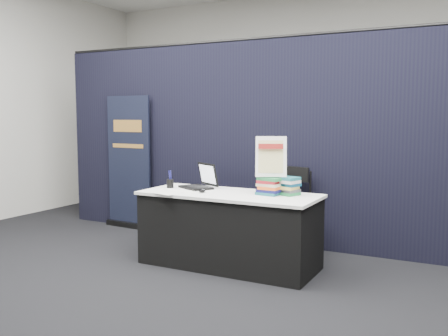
% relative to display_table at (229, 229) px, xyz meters
% --- Properties ---
extents(floor, '(8.00, 8.00, 0.00)m').
position_rel_display_table_xyz_m(floor, '(0.00, -0.55, -0.38)').
color(floor, black).
rests_on(floor, ground).
extents(wall_back, '(8.00, 0.02, 3.50)m').
position_rel_display_table_xyz_m(wall_back, '(0.00, 3.45, 1.37)').
color(wall_back, silver).
rests_on(wall_back, floor).
extents(drape_partition, '(6.00, 0.08, 2.40)m').
position_rel_display_table_xyz_m(drape_partition, '(0.00, 1.05, 0.82)').
color(drape_partition, black).
rests_on(drape_partition, floor).
extents(display_table, '(1.80, 0.75, 0.75)m').
position_rel_display_table_xyz_m(display_table, '(0.00, 0.00, 0.00)').
color(display_table, black).
rests_on(display_table, floor).
extents(laptop, '(0.43, 0.43, 0.27)m').
position_rel_display_table_xyz_m(laptop, '(-0.46, 0.16, 0.44)').
color(laptop, black).
rests_on(laptop, display_table).
extents(mouse, '(0.10, 0.12, 0.03)m').
position_rel_display_table_xyz_m(mouse, '(-0.26, -0.09, 0.39)').
color(mouse, black).
rests_on(mouse, display_table).
extents(brochure_left, '(0.31, 0.24, 0.00)m').
position_rel_display_table_xyz_m(brochure_left, '(-0.60, -0.17, 0.38)').
color(brochure_left, white).
rests_on(brochure_left, display_table).
extents(brochure_mid, '(0.38, 0.31, 0.00)m').
position_rel_display_table_xyz_m(brochure_mid, '(-0.57, -0.27, 0.38)').
color(brochure_mid, white).
rests_on(brochure_mid, display_table).
extents(brochure_right, '(0.39, 0.35, 0.00)m').
position_rel_display_table_xyz_m(brochure_right, '(-0.48, -0.19, 0.38)').
color(brochure_right, white).
rests_on(brochure_right, display_table).
extents(pen_cup, '(0.08, 0.08, 0.10)m').
position_rel_display_table_xyz_m(pen_cup, '(-0.72, 0.02, 0.42)').
color(pen_cup, black).
rests_on(pen_cup, display_table).
extents(book_stack_tall, '(0.23, 0.19, 0.17)m').
position_rel_display_table_xyz_m(book_stack_tall, '(0.41, 0.07, 0.46)').
color(book_stack_tall, '#1A5C64').
rests_on(book_stack_tall, display_table).
extents(book_stack_short, '(0.24, 0.21, 0.18)m').
position_rel_display_table_xyz_m(book_stack_short, '(0.56, 0.16, 0.46)').
color(book_stack_short, '#1F773F').
rests_on(book_stack_short, display_table).
extents(info_sign, '(0.32, 0.23, 0.41)m').
position_rel_display_table_xyz_m(info_sign, '(0.41, 0.10, 0.74)').
color(info_sign, black).
rests_on(info_sign, book_stack_tall).
extents(pullup_banner, '(0.76, 0.14, 1.79)m').
position_rel_display_table_xyz_m(pullup_banner, '(-2.01, 0.95, 0.42)').
color(pullup_banner, black).
rests_on(pullup_banner, floor).
extents(stacking_chair, '(0.53, 0.54, 0.95)m').
position_rel_display_table_xyz_m(stacking_chair, '(0.34, 0.75, 0.15)').
color(stacking_chair, black).
rests_on(stacking_chair, floor).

